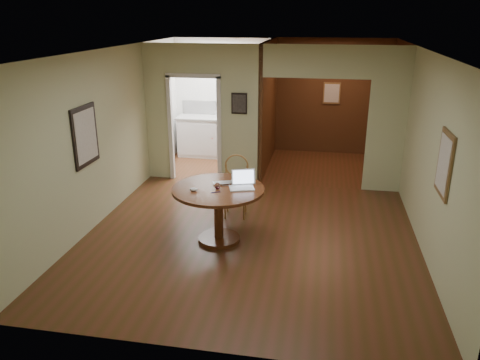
% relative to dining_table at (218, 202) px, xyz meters
% --- Properties ---
extents(floor, '(5.00, 5.00, 0.00)m').
position_rel_dining_table_xyz_m(floor, '(0.44, 0.08, -0.62)').
color(floor, '#492E15').
rests_on(floor, ground).
extents(room_shell, '(5.20, 7.50, 5.00)m').
position_rel_dining_table_xyz_m(room_shell, '(-0.03, 3.18, 0.66)').
color(room_shell, white).
rests_on(room_shell, ground).
extents(dining_table, '(1.34, 1.34, 0.84)m').
position_rel_dining_table_xyz_m(dining_table, '(0.00, 0.00, 0.00)').
color(dining_table, brown).
rests_on(dining_table, ground).
extents(chair, '(0.47, 0.47, 1.03)m').
position_rel_dining_table_xyz_m(chair, '(0.07, 1.00, -0.05)').
color(chair, '#AF7A3E').
rests_on(chair, ground).
extents(open_laptop, '(0.41, 0.40, 0.25)m').
position_rel_dining_table_xyz_m(open_laptop, '(0.34, 0.10, 0.28)').
color(open_laptop, white).
rests_on(open_laptop, dining_table).
extents(closed_laptop, '(0.40, 0.33, 0.03)m').
position_rel_dining_table_xyz_m(closed_laptop, '(0.07, 0.14, 0.23)').
color(closed_laptop, '#AAAAAF').
rests_on(closed_laptop, dining_table).
extents(mouse, '(0.12, 0.07, 0.05)m').
position_rel_dining_table_xyz_m(mouse, '(-0.31, -0.19, 0.24)').
color(mouse, white).
rests_on(mouse, dining_table).
extents(wine_glass, '(0.08, 0.08, 0.09)m').
position_rel_dining_table_xyz_m(wine_glass, '(-0.00, -0.04, 0.26)').
color(wine_glass, white).
rests_on(wine_glass, dining_table).
extents(pen, '(0.12, 0.07, 0.01)m').
position_rel_dining_table_xyz_m(pen, '(0.01, -0.18, 0.22)').
color(pen, navy).
rests_on(pen, dining_table).
extents(kitchen_cabinet, '(2.06, 0.60, 0.94)m').
position_rel_dining_table_xyz_m(kitchen_cabinet, '(-0.91, 4.28, -0.15)').
color(kitchen_cabinet, white).
rests_on(kitchen_cabinet, ground).
extents(grocery_bag, '(0.40, 0.37, 0.33)m').
position_rel_dining_table_xyz_m(grocery_bag, '(-0.53, 4.28, 0.48)').
color(grocery_bag, beige).
rests_on(grocery_bag, kitchen_cabinet).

